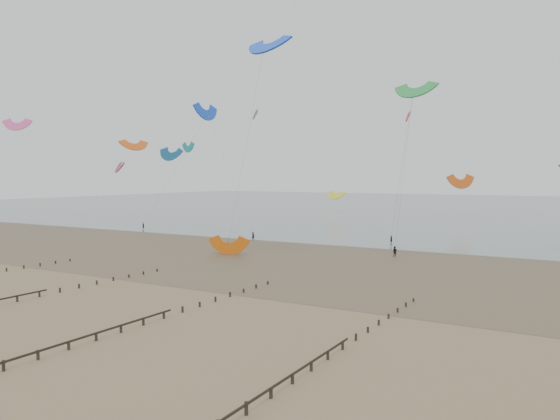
# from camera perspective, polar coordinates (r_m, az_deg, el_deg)

# --- Properties ---
(ground) EXTENTS (500.00, 500.00, 0.00)m
(ground) POSITION_cam_1_polar(r_m,az_deg,el_deg) (59.88, -10.72, -9.23)
(ground) COLOR brown
(ground) RESTS_ON ground
(sea_and_shore) EXTENTS (500.00, 665.00, 0.03)m
(sea_and_shore) POSITION_cam_1_polar(r_m,az_deg,el_deg) (90.14, 1.80, -4.85)
(sea_and_shore) COLOR #475654
(sea_and_shore) RESTS_ON ground
(groynes) EXTENTS (72.16, 50.16, 1.00)m
(groynes) POSITION_cam_1_polar(r_m,az_deg,el_deg) (44.37, -23.40, -13.41)
(groynes) COLOR black
(groynes) RESTS_ON ground
(kitesurfer_lead) EXTENTS (0.64, 0.43, 1.72)m
(kitesurfer_lead) POSITION_cam_1_polar(r_m,az_deg,el_deg) (112.84, -2.83, -2.71)
(kitesurfer_lead) COLOR black
(kitesurfer_lead) RESTS_ON ground
(kitesurfers) EXTENTS (124.08, 27.90, 1.83)m
(kitesurfers) POSITION_cam_1_polar(r_m,az_deg,el_deg) (94.93, 20.65, -4.14)
(kitesurfers) COLOR black
(kitesurfers) RESTS_ON ground
(grounded_kite) EXTENTS (7.04, 6.01, 3.39)m
(grounded_kite) POSITION_cam_1_polar(r_m,az_deg,el_deg) (92.59, -5.38, -4.64)
(grounded_kite) COLOR #DA5F0D
(grounded_kite) RESTS_ON ground
(kites_airborne) EXTENTS (206.25, 129.16, 35.55)m
(kites_airborne) POSITION_cam_1_polar(r_m,az_deg,el_deg) (142.81, 6.67, 6.92)
(kites_airborne) COLOR #EE51A2
(kites_airborne) RESTS_ON ground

